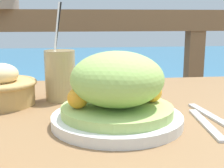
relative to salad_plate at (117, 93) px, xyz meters
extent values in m
cube|color=olive|center=(0.01, 0.08, -0.08)|extent=(0.92, 0.77, 0.04)
cube|color=brown|center=(0.01, 0.77, 0.13)|extent=(2.80, 0.08, 0.09)
cube|color=brown|center=(0.46, 0.77, -0.36)|extent=(0.07, 0.07, 0.89)
cube|color=teal|center=(0.01, 3.27, -0.60)|extent=(12.00, 4.00, 0.40)
cylinder|color=silver|center=(0.00, 0.00, -0.05)|extent=(0.26, 0.26, 0.02)
cylinder|color=#A8C66B|center=(0.00, 0.00, -0.03)|extent=(0.22, 0.22, 0.02)
ellipsoid|color=#9EC660|center=(0.00, 0.00, 0.03)|extent=(0.18, 0.18, 0.11)
sphere|color=#F9A328|center=(0.07, 0.02, 0.00)|extent=(0.04, 0.04, 0.04)
sphere|color=#F9A328|center=(-0.08, -0.01, 0.00)|extent=(0.04, 0.04, 0.04)
cylinder|color=tan|center=(-0.12, 0.21, 0.00)|extent=(0.08, 0.08, 0.13)
cylinder|color=white|center=(-0.13, 0.21, 0.08)|extent=(0.03, 0.05, 0.21)
cylinder|color=black|center=(-0.13, 0.21, 0.08)|extent=(0.04, 0.05, 0.21)
cylinder|color=tan|center=(-0.26, 0.18, -0.03)|extent=(0.16, 0.16, 0.06)
torus|color=tan|center=(-0.26, 0.18, -0.01)|extent=(0.17, 0.17, 0.01)
ellipsoid|color=beige|center=(-0.26, 0.18, 0.01)|extent=(0.09, 0.09, 0.05)
cube|color=silver|center=(0.17, -0.03, -0.06)|extent=(0.03, 0.18, 0.00)
cube|color=silver|center=(0.20, 0.02, -0.06)|extent=(0.03, 0.18, 0.00)
camera|label=1|loc=(-0.08, -0.58, 0.14)|focal=50.00mm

